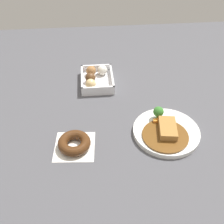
{
  "coord_description": "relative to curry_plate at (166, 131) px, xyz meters",
  "views": [
    {
      "loc": [
        0.8,
        -0.14,
        0.69
      ],
      "look_at": [
        0.04,
        -0.07,
        0.03
      ],
      "focal_mm": 43.18,
      "sensor_mm": 36.0,
      "label": 1
    }
  ],
  "objects": [
    {
      "name": "ground_plane",
      "position": [
        -0.14,
        -0.11,
        -0.02
      ],
      "size": [
        1.6,
        1.6,
        0.0
      ],
      "primitive_type": "plane",
      "color": "#4C4C51"
    },
    {
      "name": "donut_box",
      "position": [
        -0.34,
        -0.23,
        0.01
      ],
      "size": [
        0.18,
        0.14,
        0.06
      ],
      "color": "white",
      "rests_on": "ground_plane"
    },
    {
      "name": "curry_plate",
      "position": [
        0.0,
        0.0,
        0.0
      ],
      "size": [
        0.24,
        0.24,
        0.07
      ],
      "color": "white",
      "rests_on": "ground_plane"
    },
    {
      "name": "chocolate_ring_donut",
      "position": [
        0.03,
        -0.32,
        0.0
      ],
      "size": [
        0.15,
        0.15,
        0.04
      ],
      "color": "white",
      "rests_on": "ground_plane"
    }
  ]
}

